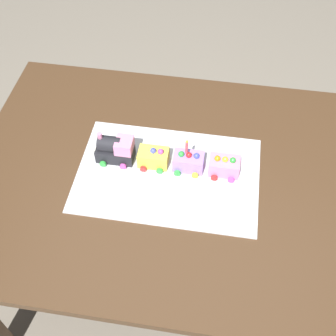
{
  "coord_description": "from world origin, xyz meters",
  "views": [
    {
      "loc": [
        0.11,
        -0.88,
        1.89
      ],
      "look_at": [
        -0.03,
        0.0,
        0.77
      ],
      "focal_mm": 46.97,
      "sensor_mm": 36.0,
      "label": 1
    }
  ],
  "objects_px": {
    "dining_table": "(177,195)",
    "cake_locomotive": "(115,149)",
    "birthday_candle": "(187,146)",
    "cake_car_flatbed_bubblegum": "(224,166)",
    "cake_car_hopper_lavender": "(188,161)",
    "cake_car_gondola_lemon": "(154,157)"
  },
  "relations": [
    {
      "from": "dining_table",
      "to": "cake_locomotive",
      "type": "distance_m",
      "value": 0.27
    },
    {
      "from": "birthday_candle",
      "to": "cake_car_flatbed_bubblegum",
      "type": "bearing_deg",
      "value": 0.0
    },
    {
      "from": "cake_locomotive",
      "to": "cake_car_flatbed_bubblegum",
      "type": "distance_m",
      "value": 0.37
    },
    {
      "from": "dining_table",
      "to": "cake_locomotive",
      "type": "height_order",
      "value": "cake_locomotive"
    },
    {
      "from": "dining_table",
      "to": "cake_car_hopper_lavender",
      "type": "xyz_separation_m",
      "value": [
        0.03,
        0.04,
        0.14
      ]
    },
    {
      "from": "cake_locomotive",
      "to": "cake_car_gondola_lemon",
      "type": "relative_size",
      "value": 1.4
    },
    {
      "from": "cake_locomotive",
      "to": "cake_car_gondola_lemon",
      "type": "distance_m",
      "value": 0.13
    },
    {
      "from": "dining_table",
      "to": "cake_locomotive",
      "type": "bearing_deg",
      "value": 169.31
    },
    {
      "from": "dining_table",
      "to": "birthday_candle",
      "type": "height_order",
      "value": "birthday_candle"
    },
    {
      "from": "cake_car_flatbed_bubblegum",
      "to": "cake_locomotive",
      "type": "bearing_deg",
      "value": -180.0
    },
    {
      "from": "dining_table",
      "to": "birthday_candle",
      "type": "relative_size",
      "value": 21.81
    },
    {
      "from": "cake_car_hopper_lavender",
      "to": "birthday_candle",
      "type": "relative_size",
      "value": 1.56
    },
    {
      "from": "cake_car_gondola_lemon",
      "to": "cake_car_hopper_lavender",
      "type": "relative_size",
      "value": 1.0
    },
    {
      "from": "cake_car_hopper_lavender",
      "to": "cake_car_flatbed_bubblegum",
      "type": "height_order",
      "value": "same"
    },
    {
      "from": "cake_car_hopper_lavender",
      "to": "cake_car_flatbed_bubblegum",
      "type": "distance_m",
      "value": 0.12
    },
    {
      "from": "dining_table",
      "to": "cake_car_hopper_lavender",
      "type": "height_order",
      "value": "cake_car_hopper_lavender"
    },
    {
      "from": "cake_locomotive",
      "to": "cake_car_flatbed_bubblegum",
      "type": "xyz_separation_m",
      "value": [
        0.36,
        0.0,
        -0.02
      ]
    },
    {
      "from": "cake_car_gondola_lemon",
      "to": "birthday_candle",
      "type": "xyz_separation_m",
      "value": [
        0.11,
        0.0,
        0.07
      ]
    },
    {
      "from": "cake_car_flatbed_bubblegum",
      "to": "birthday_candle",
      "type": "distance_m",
      "value": 0.15
    },
    {
      "from": "birthday_candle",
      "to": "dining_table",
      "type": "bearing_deg",
      "value": -119.46
    },
    {
      "from": "cake_locomotive",
      "to": "birthday_candle",
      "type": "relative_size",
      "value": 2.18
    },
    {
      "from": "dining_table",
      "to": "cake_car_flatbed_bubblegum",
      "type": "distance_m",
      "value": 0.21
    }
  ]
}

